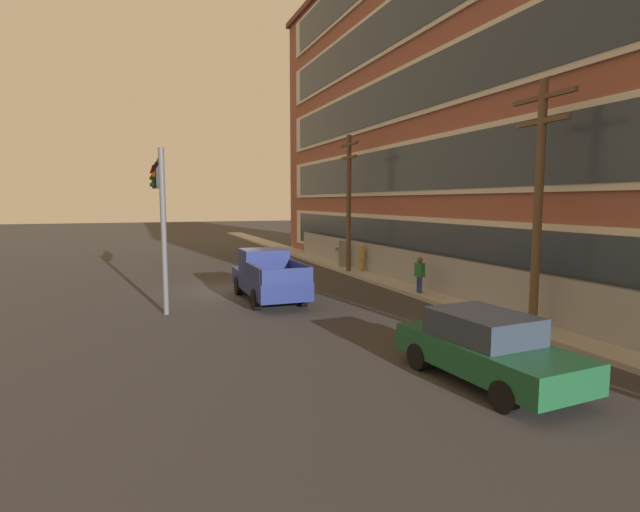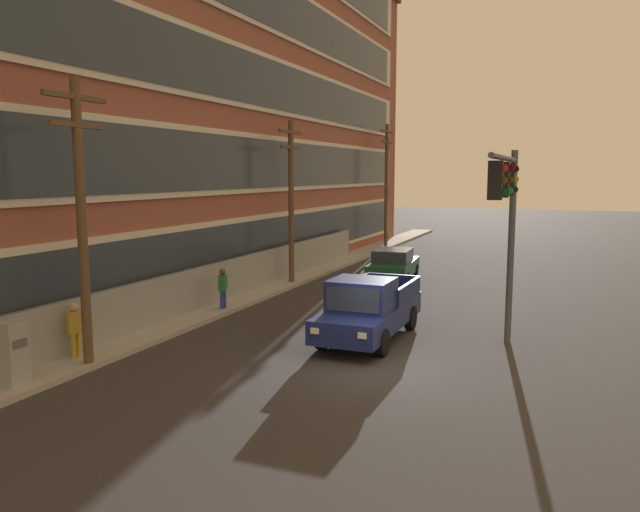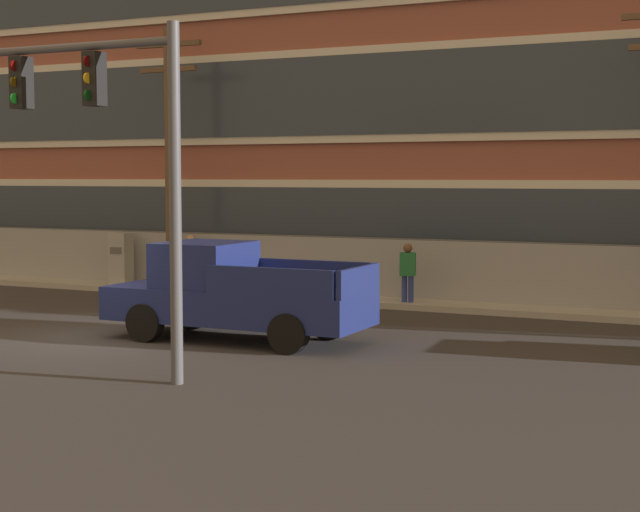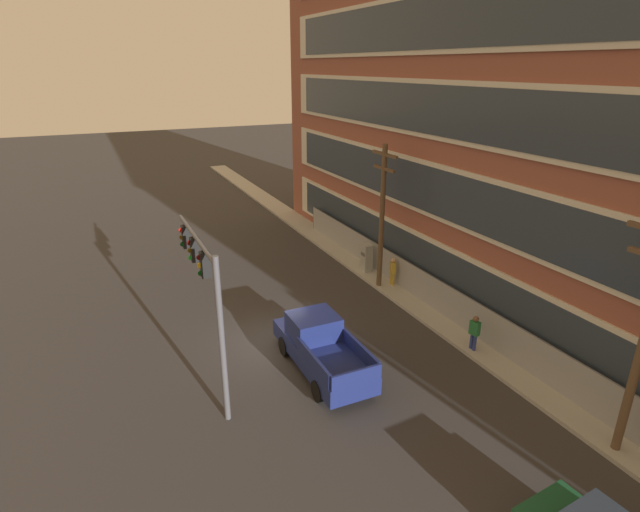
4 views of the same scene
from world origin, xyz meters
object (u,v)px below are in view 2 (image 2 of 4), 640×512
pickup_truck_navy (368,310)px  utility_pole_far_east (387,179)px  utility_pole_near_corner (81,212)px  sedan_dark_green (393,264)px  pedestrian_near_cabinet (75,328)px  traffic_signal_mast (507,206)px  utility_pole_midblock (291,195)px  electrical_cabinet (13,356)px  pedestrian_by_fence (223,287)px

pickup_truck_navy → utility_pole_far_east: (23.80, 6.31, 3.82)m
utility_pole_near_corner → pickup_truck_navy: bearing=-47.4°
sedan_dark_green → pedestrian_near_cabinet: (-16.23, 4.54, 0.17)m
pedestrian_near_cabinet → traffic_signal_mast: bearing=-66.0°
utility_pole_near_corner → utility_pole_far_east: bearing=0.5°
pickup_truck_navy → utility_pole_midblock: 10.68m
utility_pole_far_east → electrical_cabinet: utility_pole_far_east is taller
sedan_dark_green → utility_pole_far_east: 14.12m
sedan_dark_green → utility_pole_near_corner: size_ratio=0.60×
utility_pole_far_east → pedestrian_near_cabinet: 29.38m
utility_pole_far_east → utility_pole_midblock: bearing=-180.0°
utility_pole_far_east → pedestrian_near_cabinet: size_ratio=5.05×
sedan_dark_green → pickup_truck_navy: bearing=-168.6°
traffic_signal_mast → utility_pole_midblock: 13.42m
pickup_truck_navy → utility_pole_far_east: utility_pole_far_east is taller
utility_pole_near_corner → utility_pole_far_east: 29.39m
sedan_dark_green → pedestrian_near_cabinet: pedestrian_near_cabinet is taller
traffic_signal_mast → electrical_cabinet: traffic_signal_mast is taller
utility_pole_far_east → electrical_cabinet: bearing=179.7°
pickup_truck_navy → sedan_dark_green: bearing=11.4°
pedestrian_by_fence → electrical_cabinet: bearing=178.4°
utility_pole_midblock → pedestrian_by_fence: size_ratio=4.49×
traffic_signal_mast → utility_pole_far_east: (24.30, 10.41, 0.46)m
pickup_truck_navy → traffic_signal_mast: bearing=-96.9°
sedan_dark_green → utility_pole_far_east: size_ratio=0.53×
pedestrian_by_fence → utility_pole_far_east: bearing=0.2°
sedan_dark_green → utility_pole_near_corner: 17.27m
utility_pole_near_corner → utility_pole_midblock: bearing=1.0°
utility_pole_far_east → pedestrian_near_cabinet: utility_pole_far_east is taller
pickup_truck_navy → electrical_cabinet: size_ratio=3.28×
sedan_dark_green → pedestrian_by_fence: 10.12m
sedan_dark_green → traffic_signal_mast: bearing=-151.1°
utility_pole_near_corner → electrical_cabinet: 3.95m
pedestrian_near_cabinet → pedestrian_by_fence: (6.94, -0.53, 0.00)m
utility_pole_near_corner → pedestrian_by_fence: size_ratio=4.52×
utility_pole_midblock → electrical_cabinet: (-15.61, 0.16, -3.36)m
utility_pole_near_corner → pedestrian_near_cabinet: 3.31m
utility_pole_midblock → utility_pole_far_east: 15.84m
traffic_signal_mast → electrical_cabinet: (-7.13, 10.57, -3.46)m
utility_pole_far_east → utility_pole_near_corner: bearing=-179.5°
traffic_signal_mast → utility_pole_midblock: size_ratio=0.78×
sedan_dark_green → pedestrian_by_fence: size_ratio=2.70×
utility_pole_midblock → pedestrian_near_cabinet: utility_pole_midblock is taller
utility_pole_near_corner → pedestrian_near_cabinet: size_ratio=4.52×
electrical_cabinet → pedestrian_by_fence: electrical_cabinet is taller
traffic_signal_mast → pedestrian_by_fence: bearing=78.4°
pedestrian_near_cabinet → pedestrian_by_fence: size_ratio=1.00×
sedan_dark_green → pedestrian_near_cabinet: bearing=164.4°
traffic_signal_mast → electrical_cabinet: 13.21m
traffic_signal_mast → electrical_cabinet: size_ratio=3.43×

